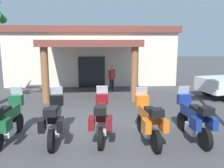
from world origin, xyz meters
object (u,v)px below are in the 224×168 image
at_px(motel_building, 92,54).
at_px(motorcycle_green, 7,120).
at_px(pedestrian, 112,77).
at_px(motorcycle_maroon, 101,118).
at_px(motorcycle_black, 54,120).
at_px(motorcycle_orange, 149,121).
at_px(motorcycle_blue, 194,119).

relative_size(motel_building, motorcycle_green, 5.64).
xyz_separation_m(motorcycle_green, pedestrian, (3.57, 7.27, 0.25)).
xyz_separation_m(motel_building, motorcycle_maroon, (0.78, -11.54, -1.42)).
height_order(motorcycle_black, pedestrian, pedestrian).
distance_m(motel_building, motorcycle_orange, 12.11).
distance_m(motel_building, motorcycle_maroon, 11.65).
height_order(motorcycle_orange, pedestrian, pedestrian).
relative_size(motel_building, pedestrian, 7.60).
distance_m(motorcycle_green, motorcycle_maroon, 2.96).
bearing_deg(motorcycle_orange, motorcycle_black, 80.23).
xyz_separation_m(motel_building, motorcycle_black, (-0.70, -11.65, -1.42)).
bearing_deg(motorcycle_blue, motorcycle_black, 83.66).
relative_size(motorcycle_green, motorcycle_blue, 1.00).
bearing_deg(pedestrian, motorcycle_blue, -17.23).
xyz_separation_m(motorcycle_green, motorcycle_blue, (5.92, -0.09, 0.00)).
distance_m(motorcycle_blue, pedestrian, 7.73).
bearing_deg(motorcycle_black, motorcycle_green, 84.91).
distance_m(motel_building, motorcycle_blue, 12.36).
height_order(motorcycle_green, motorcycle_black, same).
height_order(motorcycle_green, motorcycle_orange, same).
relative_size(motorcycle_black, motorcycle_orange, 1.00).
bearing_deg(motorcycle_black, motorcycle_orange, -96.79).
distance_m(motorcycle_maroon, pedestrian, 7.23).
relative_size(motorcycle_black, motorcycle_maroon, 1.00).
height_order(motorcycle_black, motorcycle_orange, same).
height_order(motorcycle_maroon, motorcycle_orange, same).
bearing_deg(motel_building, motorcycle_blue, -73.96).
xyz_separation_m(motorcycle_green, motorcycle_black, (1.48, -0.04, 0.00)).
bearing_deg(motorcycle_black, pedestrian, -19.50).
bearing_deg(motorcycle_orange, pedestrian, 0.13).
bearing_deg(motorcycle_orange, motel_building, 4.30).
xyz_separation_m(motorcycle_maroon, pedestrian, (0.61, 7.20, 0.25)).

